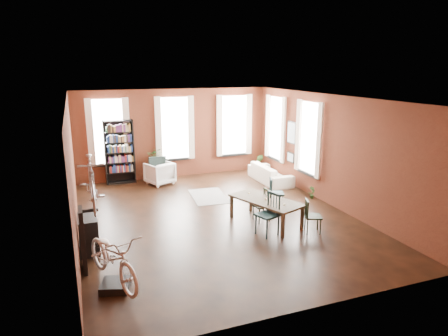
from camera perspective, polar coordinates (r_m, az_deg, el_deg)
name	(u,v)px	position (r m, az deg, el deg)	size (l,w,h in m)	color
room	(217,135)	(10.92, -1.05, 4.70)	(9.00, 9.04, 3.22)	black
dining_table	(265,211)	(10.41, 5.94, -6.19)	(0.87, 1.92, 0.66)	#4B3F2D
dining_chair_a	(267,215)	(9.67, 6.21, -6.65)	(0.47, 0.47, 1.02)	#173032
dining_chair_b	(262,206)	(10.55, 5.39, -5.37)	(0.39, 0.39, 0.84)	black
dining_chair_c	(313,216)	(10.02, 12.61, -6.76)	(0.38, 0.38, 0.83)	black
dining_chair_d	(276,193)	(11.58, 7.51, -3.57)	(0.40, 0.40, 0.86)	#193538
bookshelf	(120,152)	(14.19, -14.70, 2.20)	(1.00, 0.32, 2.20)	black
white_armchair	(160,172)	(13.95, -9.19, -0.58)	(0.82, 0.77, 0.84)	silver
cream_sofa	(270,171)	(14.12, 6.64, -0.36)	(2.08, 0.61, 0.81)	beige
striped_rug	(209,196)	(12.56, -2.21, -4.05)	(1.04, 1.66, 0.01)	black
bike_trainer	(115,285)	(7.85, -15.25, -15.89)	(0.50, 0.50, 0.15)	black
bike_wall_rack	(83,240)	(8.41, -19.50, -9.71)	(0.16, 0.60, 1.30)	black
console_table	(89,234)	(9.34, -18.78, -8.89)	(0.40, 0.80, 0.80)	black
plant_stand	(156,172)	(14.49, -9.71, -0.59)	(0.29, 0.29, 0.57)	black
plant_by_sofa	(258,168)	(15.52, 4.91, 0.05)	(0.38, 0.69, 0.31)	#2A5020
plant_small	(312,196)	(12.63, 12.44, -3.96)	(0.21, 0.40, 0.14)	#2B5321
bicycle_floor	(111,234)	(7.41, -15.82, -9.05)	(0.66, 0.99, 1.88)	beige
bicycle_hung	(90,166)	(7.95, -18.58, 0.28)	(0.47, 1.00, 1.66)	#A5A8AD
plant_on_stand	(155,158)	(14.39, -9.81, 1.42)	(0.53, 0.59, 0.46)	#275421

